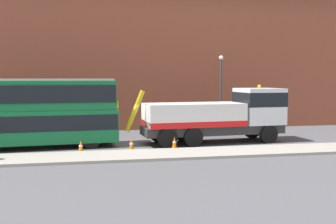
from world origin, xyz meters
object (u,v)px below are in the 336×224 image
(traffic_cone_near_truck, at_px, (174,143))
(traffic_cone_midway, at_px, (131,145))
(recovery_tow_truck, at_px, (220,115))
(street_lamp, at_px, (221,86))
(double_decker_bus, at_px, (21,110))
(traffic_cone_near_bus, at_px, (81,147))

(traffic_cone_near_truck, bearing_deg, traffic_cone_midway, -178.39)
(recovery_tow_truck, xyz_separation_m, street_lamp, (1.90, 5.59, 1.71))
(double_decker_bus, relative_size, street_lamp, 1.92)
(street_lamp, bearing_deg, traffic_cone_midway, -135.83)
(double_decker_bus, distance_m, traffic_cone_near_bus, 4.41)
(traffic_cone_midway, distance_m, traffic_cone_near_truck, 2.49)
(traffic_cone_near_bus, height_order, street_lamp, street_lamp)
(double_decker_bus, relative_size, traffic_cone_near_bus, 15.51)
(recovery_tow_truck, bearing_deg, street_lamp, 66.92)
(traffic_cone_midway, bearing_deg, traffic_cone_near_bus, -176.26)
(recovery_tow_truck, bearing_deg, traffic_cone_near_bus, -170.52)
(recovery_tow_truck, xyz_separation_m, traffic_cone_midway, (-5.85, -1.94, -1.42))
(traffic_cone_near_truck, relative_size, street_lamp, 0.12)
(recovery_tow_truck, distance_m, traffic_cone_near_bus, 9.01)
(recovery_tow_truck, height_order, double_decker_bus, double_decker_bus)
(recovery_tow_truck, bearing_deg, double_decker_bus, 175.86)
(recovery_tow_truck, height_order, traffic_cone_near_bus, recovery_tow_truck)
(recovery_tow_truck, distance_m, traffic_cone_near_truck, 4.10)
(double_decker_bus, bearing_deg, street_lamp, 17.68)
(recovery_tow_truck, relative_size, traffic_cone_near_truck, 14.19)
(traffic_cone_near_bus, distance_m, traffic_cone_midway, 2.80)
(double_decker_bus, bearing_deg, recovery_tow_truck, -4.14)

